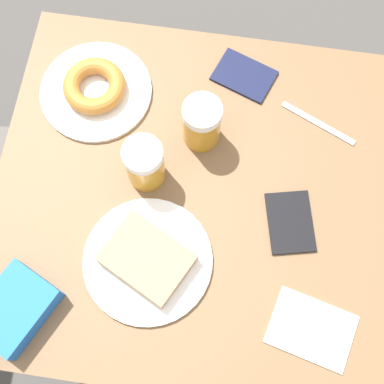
{
  "coord_description": "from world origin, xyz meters",
  "views": [
    {
      "loc": [
        -0.33,
        -0.05,
        1.81
      ],
      "look_at": [
        0.0,
        0.0,
        0.8
      ],
      "focal_mm": 50.0,
      "sensor_mm": 36.0,
      "label": 1
    }
  ],
  "objects": [
    {
      "name": "passport_near_edge",
      "position": [
        -0.03,
        -0.2,
        0.78
      ],
      "size": [
        0.14,
        0.11,
        0.01
      ],
      "rotation": [
        0.0,
        0.0,
        1.8
      ],
      "color": "black",
      "rests_on": "table"
    },
    {
      "name": "table",
      "position": [
        0.0,
        0.0,
        0.7
      ],
      "size": [
        0.77,
        0.81,
        0.78
      ],
      "color": "brown",
      "rests_on": "ground_plane"
    },
    {
      "name": "ground_plane",
      "position": [
        0.0,
        0.0,
        0.0
      ],
      "size": [
        8.0,
        8.0,
        0.0
      ],
      "primitive_type": "plane",
      "color": "#474442"
    },
    {
      "name": "plate_with_cake",
      "position": [
        -0.15,
        0.07,
        0.79
      ],
      "size": [
        0.25,
        0.25,
        0.04
      ],
      "color": "white",
      "rests_on": "table"
    },
    {
      "name": "napkin_folded",
      "position": [
        -0.23,
        -0.26,
        0.78
      ],
      "size": [
        0.15,
        0.18,
        0.0
      ],
      "rotation": [
        0.0,
        0.0,
        1.33
      ],
      "color": "white",
      "rests_on": "table"
    },
    {
      "name": "fork",
      "position": [
        0.2,
        -0.24,
        0.78
      ],
      "size": [
        0.08,
        0.16,
        0.0
      ],
      "rotation": [
        0.0,
        0.0,
        2.72
      ],
      "color": "silver",
      "rests_on": "table"
    },
    {
      "name": "passport_far_edge",
      "position": [
        0.29,
        -0.07,
        0.78
      ],
      "size": [
        0.13,
        0.15,
        0.01
      ],
      "rotation": [
        0.0,
        0.0,
        2.79
      ],
      "color": "#141938",
      "rests_on": "table"
    },
    {
      "name": "beer_mug_left",
      "position": [
        0.03,
        0.1,
        0.84
      ],
      "size": [
        0.08,
        0.08,
        0.12
      ],
      "color": "#C68C23",
      "rests_on": "table"
    },
    {
      "name": "beer_mug_center",
      "position": [
        0.13,
        -0.0,
        0.84
      ],
      "size": [
        0.08,
        0.08,
        0.12
      ],
      "color": "#C68C23",
      "rests_on": "table"
    },
    {
      "name": "blue_pouch",
      "position": [
        -0.28,
        0.29,
        0.8
      ],
      "size": [
        0.18,
        0.16,
        0.05
      ],
      "rotation": [
        0.0,
        0.0,
        5.83
      ],
      "color": "blue",
      "rests_on": "table"
    },
    {
      "name": "plate_with_donut",
      "position": [
        0.2,
        0.24,
        0.8
      ],
      "size": [
        0.24,
        0.24,
        0.05
      ],
      "color": "white",
      "rests_on": "table"
    }
  ]
}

